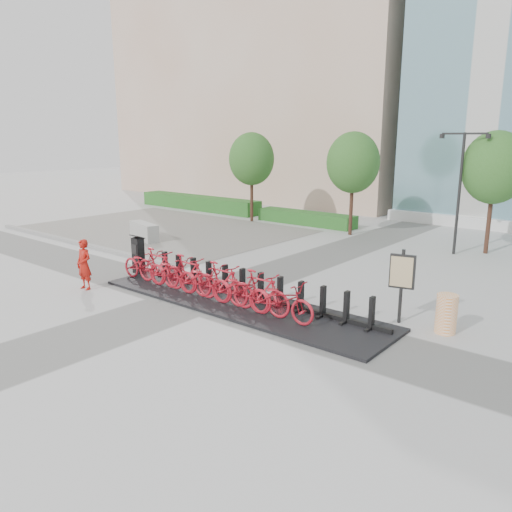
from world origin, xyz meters
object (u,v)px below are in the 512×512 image
Objects in this scene: kiosk at (138,255)px; jersey_barrier at (144,231)px; bike_0 at (144,265)px; construction_barrel at (446,314)px; worker_red at (84,264)px; map_sign at (402,275)px.

kiosk is 6.37m from jersey_barrier.
construction_barrel is (9.39, 2.03, -0.12)m from bike_0.
worker_red is 9.83m from map_sign.
construction_barrel is 15.47m from jersey_barrier.
bike_0 is 1.25× the size of worker_red.
kiosk is 10.48m from construction_barrel.
jersey_barrier is at bearing 155.07° from map_sign.
map_sign is (9.12, 3.62, 0.50)m from worker_red.
bike_0 is at bearing -28.46° from kiosk.
worker_red reaches higher than bike_0.
map_sign is at bearing -176.67° from construction_barrel.
worker_red reaches higher than jersey_barrier.
kiosk is at bearing 174.63° from map_sign.
kiosk is 1.39× the size of construction_barrel.
jersey_barrier is 14.33m from map_sign.
kiosk is 0.70× the size of map_sign.
worker_red is at bearing 150.85° from bike_0.
bike_0 is 2.05× the size of construction_barrel.
jersey_barrier is (-4.89, 4.07, -0.34)m from kiosk.
bike_0 is 1.47× the size of kiosk.
jersey_barrier is (-15.26, 2.55, -0.09)m from construction_barrel.
construction_barrel is (10.32, 3.69, -0.32)m from worker_red.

